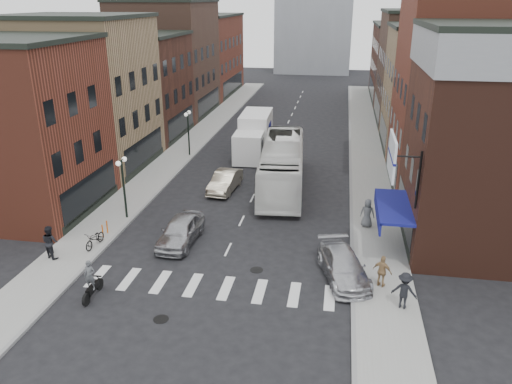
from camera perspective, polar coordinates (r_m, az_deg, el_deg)
ground at (r=27.91m, az=-3.68°, el=-7.52°), size 160.00×160.00×0.00m
sidewalk_left at (r=49.78m, az=-7.48°, el=5.55°), size 3.00×74.00×0.15m
sidewalk_right at (r=47.74m, az=12.51°, el=4.54°), size 3.00×74.00×0.15m
curb_left at (r=49.39m, az=-5.80°, el=5.41°), size 0.20×74.00×0.16m
curb_right at (r=47.70m, az=10.70°, el=4.57°), size 0.20×74.00×0.16m
crosswalk_stripes at (r=25.41m, az=-5.24°, el=-10.72°), size 12.00×2.20×0.01m
bldg_left_near at (r=35.97m, az=-26.24°, el=6.61°), size 10.30×9.20×11.30m
bldg_left_mid_a at (r=43.74m, az=-19.28°, el=10.55°), size 10.30×10.20×12.30m
bldg_left_mid_b at (r=52.76m, az=-14.01°, el=11.66°), size 10.30×10.20×10.30m
bldg_left_far_a at (r=62.71m, az=-10.13°, el=14.78°), size 10.30×12.20×13.30m
bldg_left_far_b at (r=76.08m, az=-6.50°, el=15.30°), size 10.30×16.20×11.30m
bldg_right_corner at (r=30.57m, az=26.87°, el=5.20°), size 10.30×9.20×12.30m
bldg_right_mid_a at (r=39.35m, az=23.39°, el=10.41°), size 10.30×10.20×14.30m
bldg_right_mid_b at (r=49.24m, az=20.64°, el=10.88°), size 10.30×10.20×11.30m
bldg_right_far_a at (r=59.90m, az=18.91°, el=13.22°), size 10.30×12.20×12.30m
bldg_right_far_b at (r=73.79m, az=17.27°, el=13.94°), size 10.30×16.20×10.30m
awning_blue at (r=28.56m, az=15.12°, el=-1.72°), size 1.80×5.00×0.78m
billboard_sign at (r=25.48m, az=15.46°, el=3.86°), size 1.52×3.00×3.70m
streetlamp_near at (r=32.51m, az=-14.97°, el=1.67°), size 0.32×1.22×4.11m
streetlamp_far at (r=45.05m, az=-7.77°, el=7.60°), size 0.32×1.22×4.11m
bike_rack at (r=31.22m, az=-16.89°, el=-4.06°), size 0.08×0.68×0.80m
box_truck at (r=45.57m, az=-0.23°, el=6.50°), size 2.75×8.42×3.63m
motorcycle_rider at (r=25.24m, az=-18.35°, el=-9.60°), size 0.57×1.96×2.00m
transit_bus at (r=37.43m, az=3.02°, el=3.10°), size 3.94×12.85×3.53m
sedan_left_near at (r=29.46m, az=-8.61°, el=-4.38°), size 2.04×4.70×1.58m
sedan_left_far at (r=37.10m, az=-3.56°, el=1.23°), size 1.93×4.56×1.46m
curb_car at (r=26.02m, az=9.96°, el=-8.36°), size 3.23×5.20×1.40m
parked_bicycle at (r=29.99m, az=-17.93°, el=-5.11°), size 0.80×1.86×0.95m
ped_left_solo at (r=29.38m, az=-22.47°, el=-5.30°), size 1.05×0.85×1.87m
ped_right_a at (r=24.03m, az=16.59°, el=-10.74°), size 1.27×0.87×1.79m
ped_right_b at (r=25.42m, az=14.23°, el=-8.78°), size 1.08×0.88×1.66m
ped_right_c at (r=31.56m, az=12.61°, el=-2.35°), size 0.95×0.69×1.80m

